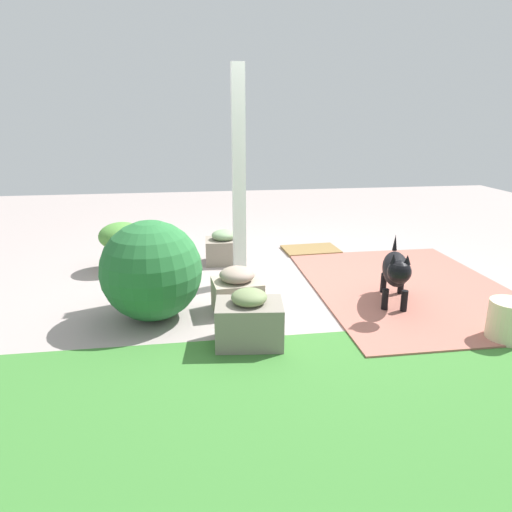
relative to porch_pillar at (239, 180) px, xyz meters
name	(u,v)px	position (x,y,z in m)	size (l,w,h in m)	color
ground_plane	(288,287)	(-0.45, 0.17, -1.01)	(12.00, 12.00, 0.00)	gray
brick_path	(409,288)	(-1.58, 0.38, -1.00)	(1.80, 2.40, 0.02)	#A26052
lawn_patch	(271,484)	(0.15, 2.57, -1.00)	(5.20, 2.80, 0.01)	#3A7630
porch_pillar	(239,180)	(0.00, 0.00, 0.00)	(0.12, 0.12, 2.01)	white
stone_planter_nearest	(224,248)	(0.10, -0.68, -0.84)	(0.42, 0.36, 0.38)	gray
stone_planter_mid	(237,291)	(0.10, 0.65, -0.83)	(0.43, 0.37, 0.38)	#A1937F
stone_planter_far	(249,320)	(0.07, 1.25, -0.82)	(0.51, 0.39, 0.42)	gray
round_shrub	(151,271)	(0.78, 0.69, -0.61)	(0.80, 0.80, 0.80)	#266832
terracotta_pot_broad	(122,242)	(1.18, -0.62, -0.71)	(0.47, 0.47, 0.51)	#B77547
dog	(396,270)	(-1.25, 0.74, -0.68)	(0.46, 0.80, 0.56)	black
ceramic_urn	(507,321)	(-1.78, 1.46, -0.86)	(0.28, 0.28, 0.30)	beige
doormat	(311,250)	(-0.98, -1.00, -0.99)	(0.66, 0.44, 0.03)	olive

